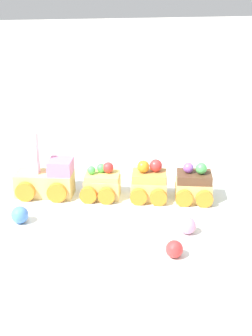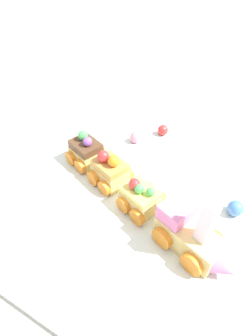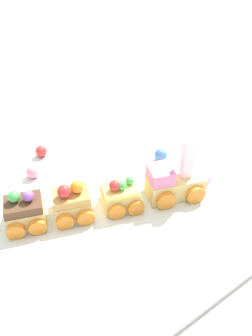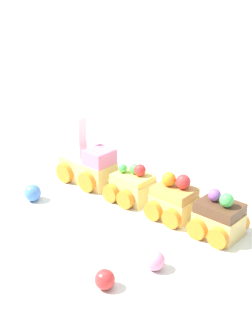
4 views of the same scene
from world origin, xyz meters
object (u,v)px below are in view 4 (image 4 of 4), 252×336
(cake_train_locomotive, at_px, (85,165))
(cake_car_chocolate, at_px, (219,219))
(gumball_blue, at_px, (33,193))
(cake_car_lemon, at_px, (131,186))
(gumball_pink, at_px, (155,261))
(cake_car_caramel, at_px, (174,201))
(gumball_red, at_px, (105,279))

(cake_train_locomotive, distance_m, cake_car_chocolate, 0.26)
(cake_train_locomotive, bearing_deg, gumball_blue, 85.96)
(cake_car_lemon, distance_m, gumball_pink, 0.19)
(gumball_pink, bearing_deg, gumball_blue, -22.35)
(gumball_pink, bearing_deg, cake_car_caramel, -82.67)
(cake_car_chocolate, height_order, gumball_red, cake_car_chocolate)
(gumball_pink, bearing_deg, gumball_red, 53.52)
(gumball_blue, bearing_deg, cake_car_caramel, -170.70)
(cake_car_caramel, height_order, gumball_red, cake_car_caramel)
(cake_car_lemon, distance_m, gumball_red, 0.22)
(gumball_pink, distance_m, gumball_blue, 0.25)
(cake_car_lemon, relative_size, gumball_blue, 3.00)
(cake_car_chocolate, relative_size, gumball_blue, 3.00)
(cake_car_caramel, relative_size, gumball_red, 3.38)
(gumball_pink, bearing_deg, cake_car_lemon, -59.03)
(cake_train_locomotive, height_order, gumball_red, cake_train_locomotive)
(cake_train_locomotive, bearing_deg, gumball_pink, 154.22)
(cake_car_caramel, relative_size, cake_car_chocolate, 1.00)
(cake_car_lemon, height_order, cake_car_chocolate, cake_car_chocolate)
(cake_car_caramel, xyz_separation_m, gumball_red, (0.02, 0.19, -0.01))
(cake_car_caramel, height_order, gumball_pink, cake_car_caramel)
(cake_car_chocolate, xyz_separation_m, gumball_red, (0.09, 0.16, -0.01))
(cake_train_locomotive, height_order, gumball_pink, cake_train_locomotive)
(cake_train_locomotive, height_order, cake_car_lemon, cake_train_locomotive)
(cake_car_caramel, xyz_separation_m, gumball_blue, (0.22, 0.04, -0.01))
(cake_train_locomotive, bearing_deg, gumball_red, 140.64)
(cake_train_locomotive, xyz_separation_m, gumball_red, (-0.15, 0.25, -0.02))
(cake_car_lemon, height_order, gumball_pink, cake_car_lemon)
(gumball_blue, relative_size, gumball_red, 1.13)
(cake_train_locomotive, xyz_separation_m, gumball_pink, (-0.19, 0.19, -0.02))
(cake_train_locomotive, relative_size, gumball_pink, 5.26)
(cake_car_chocolate, relative_size, gumball_pink, 3.25)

